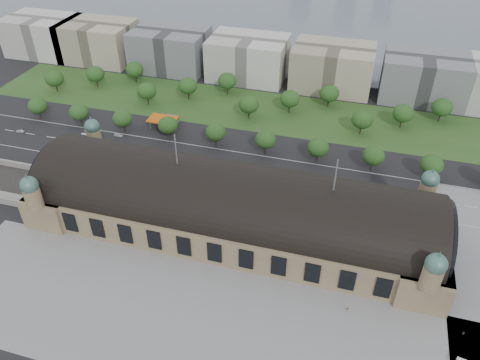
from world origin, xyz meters
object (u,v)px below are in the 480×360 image
(traffic_car_2, at_px, (143,159))
(pedestrian_2, at_px, (464,333))
(parked_car_1, at_px, (135,170))
(parked_car_5, at_px, (141,174))
(parked_car_3, at_px, (155,175))
(parked_car_0, at_px, (103,168))
(bus_east, at_px, (345,199))
(petrol_station, at_px, (167,120))
(parked_car_4, at_px, (177,175))
(traffic_car_5, at_px, (361,183))
(traffic_car_3, at_px, (217,163))
(parked_car_2, at_px, (128,166))
(traffic_car_0, at_px, (20,131))
(parked_car_6, at_px, (169,173))
(traffic_car_4, at_px, (230,168))
(pedestrian_0, at_px, (347,310))
(traffic_car_1, at_px, (118,135))
(bus_mid, at_px, (276,180))
(bus_west, at_px, (241,181))

(traffic_car_2, relative_size, pedestrian_2, 3.27)
(parked_car_1, distance_m, parked_car_5, 4.52)
(parked_car_1, height_order, parked_car_3, parked_car_1)
(parked_car_0, xyz_separation_m, bus_east, (105.14, 6.00, 0.79))
(petrol_station, xyz_separation_m, parked_car_4, (21.43, -40.28, -2.25))
(traffic_car_5, distance_m, parked_car_1, 97.55)
(traffic_car_3, bearing_deg, parked_car_2, 101.54)
(traffic_car_2, height_order, parked_car_2, traffic_car_2)
(traffic_car_0, bearing_deg, parked_car_6, 77.36)
(traffic_car_3, height_order, traffic_car_4, traffic_car_4)
(parked_car_4, xyz_separation_m, pedestrian_0, (77.94, -51.93, 0.15))
(parked_car_5, xyz_separation_m, pedestrian_2, (126.77, -46.82, -0.00))
(pedestrian_0, height_order, pedestrian_2, pedestrian_0)
(traffic_car_1, xyz_separation_m, traffic_car_3, (53.96, -9.77, 0.05))
(traffic_car_3, distance_m, bus_mid, 29.20)
(traffic_car_1, xyz_separation_m, traffic_car_5, (117.26, -6.91, -0.01))
(traffic_car_3, distance_m, pedestrian_2, 117.16)
(traffic_car_4, distance_m, parked_car_3, 32.83)
(traffic_car_3, relative_size, parked_car_2, 1.18)
(traffic_car_0, height_order, bus_east, bus_east)
(petrol_station, distance_m, parked_car_6, 44.07)
(traffic_car_3, height_order, bus_west, bus_west)
(traffic_car_5, xyz_separation_m, parked_car_0, (-110.46, -20.00, 0.11))
(traffic_car_0, height_order, traffic_car_2, traffic_car_0)
(parked_car_0, xyz_separation_m, parked_car_1, (14.56, 2.14, -0.14))
(traffic_car_4, bearing_deg, traffic_car_5, 100.48)
(parked_car_2, xyz_separation_m, bus_east, (95.24, 2.00, 0.96))
(petrol_station, bearing_deg, traffic_car_4, -34.83)
(traffic_car_0, relative_size, traffic_car_4, 0.93)
(petrol_station, distance_m, bus_east, 100.69)
(parked_car_5, height_order, bus_west, bus_west)
(parked_car_3, height_order, bus_east, bus_east)
(traffic_car_2, distance_m, parked_car_3, 13.99)
(parked_car_5, distance_m, bus_mid, 58.05)
(parked_car_3, distance_m, parked_car_5, 5.76)
(traffic_car_1, distance_m, pedestrian_0, 139.89)
(bus_east, bearing_deg, parked_car_0, 91.90)
(parked_car_4, xyz_separation_m, bus_west, (28.06, 2.00, 0.77))
(pedestrian_0, bearing_deg, traffic_car_0, 179.45)
(traffic_car_2, height_order, traffic_car_5, traffic_car_2)
(traffic_car_4, bearing_deg, petrol_station, -119.34)
(parked_car_2, relative_size, pedestrian_2, 2.85)
(traffic_car_5, distance_m, pedestrian_0, 67.93)
(parked_car_1, xyz_separation_m, parked_car_5, (3.98, -2.14, 0.11))
(parked_car_2, height_order, bus_east, bus_east)
(parked_car_4, bearing_deg, bus_east, 56.34)
(traffic_car_2, bearing_deg, bus_east, 78.81)
(traffic_car_4, bearing_deg, parked_car_3, -60.21)
(parked_car_1, bearing_deg, parked_car_0, -111.96)
(traffic_car_5, xyz_separation_m, bus_east, (-5.33, -14.00, 0.90))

